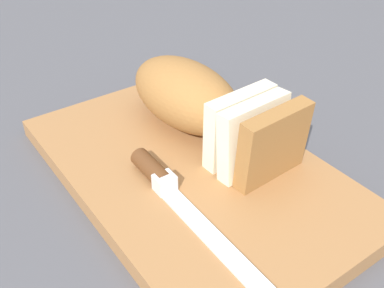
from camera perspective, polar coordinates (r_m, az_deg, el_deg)
name	(u,v)px	position (r m, az deg, el deg)	size (l,w,h in m)	color
ground_plane	(192,179)	(0.58, 0.00, -4.33)	(3.00, 3.00, 0.00)	#4C4C51
cutting_board	(192,171)	(0.57, 0.00, -3.42)	(0.43, 0.27, 0.02)	#9E6B3D
bread_loaf	(201,103)	(0.60, 1.09, 5.05)	(0.26, 0.11, 0.09)	#996633
bread_knife	(172,192)	(0.51, -2.45, -5.94)	(0.30, 0.04, 0.02)	silver
crumb_near_knife	(221,160)	(0.57, 3.59, -2.03)	(0.01, 0.01, 0.01)	#A8753D
crumb_near_loaf	(235,150)	(0.58, 5.38, -0.76)	(0.01, 0.01, 0.01)	#A8753D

